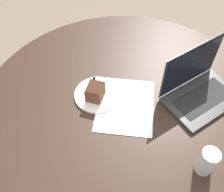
# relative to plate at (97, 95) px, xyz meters

# --- Properties ---
(ground_plane) EXTENTS (12.00, 12.00, 0.00)m
(ground_plane) POSITION_rel_plate_xyz_m (-0.06, -0.14, -0.72)
(ground_plane) COLOR #6B5B4C
(dining_table) EXTENTS (1.38, 1.38, 0.71)m
(dining_table) POSITION_rel_plate_xyz_m (-0.06, -0.14, -0.12)
(dining_table) COLOR black
(dining_table) RESTS_ON ground_plane
(paper_document) EXTENTS (0.33, 0.27, 0.00)m
(paper_document) POSITION_rel_plate_xyz_m (-0.05, -0.13, -0.00)
(paper_document) COLOR white
(paper_document) RESTS_ON dining_table
(plate) EXTENTS (0.21, 0.21, 0.01)m
(plate) POSITION_rel_plate_xyz_m (0.00, 0.00, 0.00)
(plate) COLOR silver
(plate) RESTS_ON dining_table
(cake_slice) EXTENTS (0.10, 0.09, 0.07)m
(cake_slice) POSITION_rel_plate_xyz_m (-0.02, 0.01, 0.04)
(cake_slice) COLOR brown
(cake_slice) RESTS_ON plate
(fork) EXTENTS (0.17, 0.06, 0.00)m
(fork) POSITION_rel_plate_xyz_m (0.03, 0.01, 0.01)
(fork) COLOR silver
(fork) RESTS_ON plate
(water_glass) EXTENTS (0.07, 0.07, 0.12)m
(water_glass) POSITION_rel_plate_xyz_m (-0.33, -0.43, 0.06)
(water_glass) COLOR silver
(water_glass) RESTS_ON dining_table
(laptop) EXTENTS (0.38, 0.40, 0.24)m
(laptop) POSITION_rel_plate_xyz_m (0.02, -0.46, 0.04)
(laptop) COLOR #2D2D2D
(laptop) RESTS_ON dining_table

